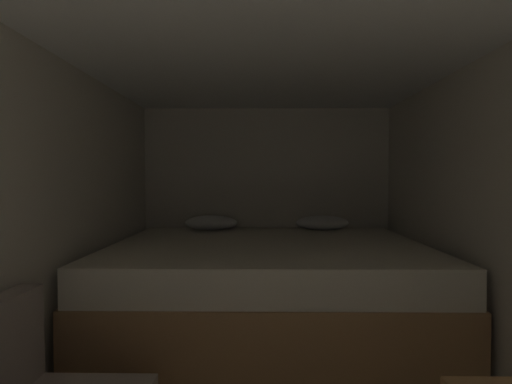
# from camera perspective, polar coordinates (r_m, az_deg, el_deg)

# --- Properties ---
(wall_back) EXTENTS (2.78, 0.05, 2.09)m
(wall_back) POSITION_cam_1_polar(r_m,az_deg,el_deg) (4.45, 1.47, -1.62)
(wall_back) COLOR beige
(wall_back) RESTS_ON ground
(wall_left) EXTENTS (0.05, 4.67, 2.09)m
(wall_left) POSITION_cam_1_polar(r_m,az_deg,el_deg) (2.48, -31.35, -4.73)
(wall_left) COLOR beige
(wall_left) RESTS_ON ground
(ceiling_slab) EXTENTS (2.78, 4.67, 0.05)m
(ceiling_slab) POSITION_cam_1_polar(r_m,az_deg,el_deg) (2.23, 2.30, 22.84)
(ceiling_slab) COLOR white
(ceiling_slab) RESTS_ON wall_left
(bed) EXTENTS (2.56, 2.05, 0.94)m
(bed) POSITION_cam_1_polar(r_m,az_deg,el_deg) (3.48, 1.69, -13.48)
(bed) COLOR #9E7247
(bed) RESTS_ON ground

